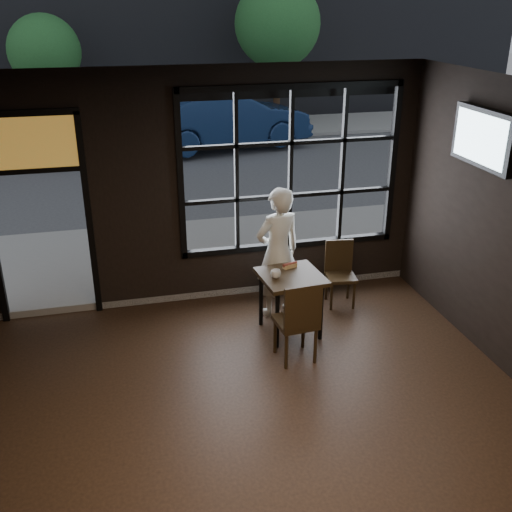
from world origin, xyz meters
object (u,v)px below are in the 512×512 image
object	(u,v)px
chair_near	(296,319)
man	(278,253)
cafe_table	(290,304)
navy_car	(226,119)

from	to	relation	value
chair_near	man	bearing A→B (deg)	-99.94
cafe_table	chair_near	xyz separation A→B (m)	(-0.12, -0.59, 0.12)
cafe_table	navy_car	distance (m)	10.10
cafe_table	man	world-z (taller)	man
chair_near	navy_car	world-z (taller)	navy_car
navy_car	cafe_table	bearing A→B (deg)	162.48
man	navy_car	bearing A→B (deg)	-112.26
chair_near	man	size ratio (longest dim) A/B	0.59
man	navy_car	distance (m)	9.56
cafe_table	man	size ratio (longest dim) A/B	0.46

